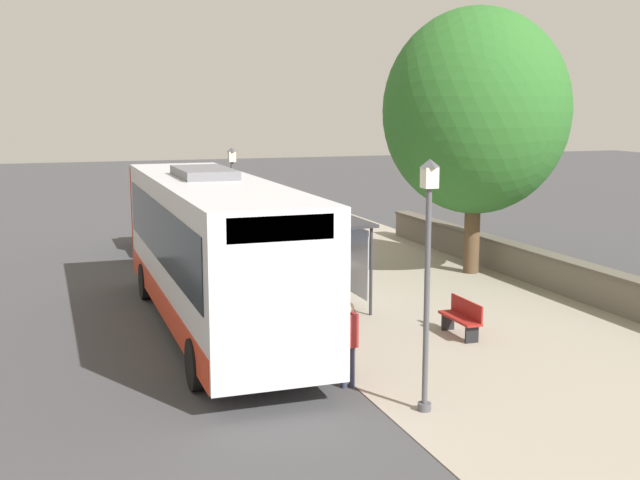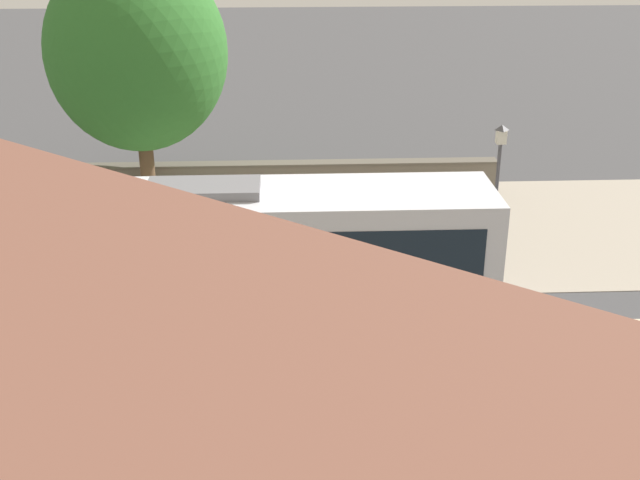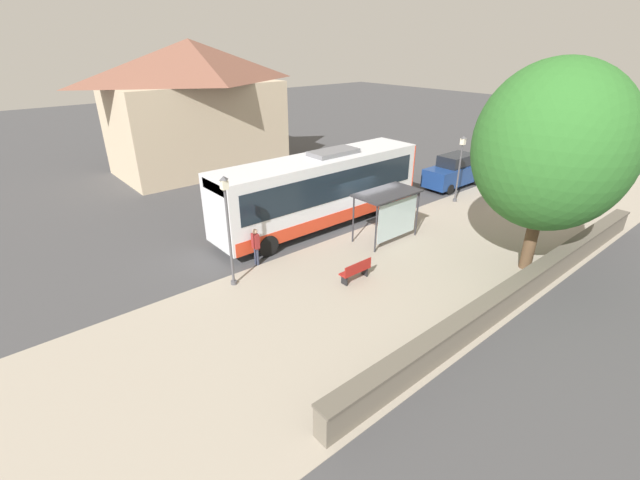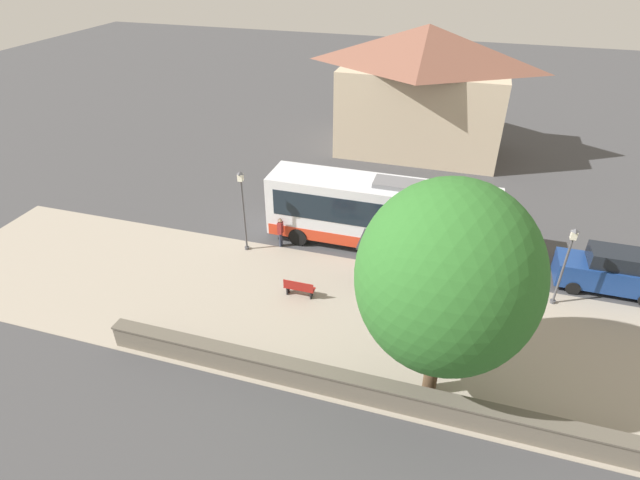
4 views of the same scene
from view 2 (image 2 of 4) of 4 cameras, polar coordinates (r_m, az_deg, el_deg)
The scene contains 9 objects.
ground_plane at distance 21.35m, azimuth -8.66°, elevation -4.28°, with size 120.00×120.00×0.00m, color #424244.
sidewalk_plaza at distance 25.40m, azimuth -7.72°, elevation 0.44°, with size 9.00×44.00×0.02m.
stone_wall at distance 29.00m, azimuth -7.16°, elevation 4.48°, with size 0.60×20.00×1.03m.
bus at distance 18.85m, azimuth -5.42°, elevation -1.30°, with size 2.66×11.62×3.83m.
bus_shelter at distance 22.14m, azimuth -8.40°, elevation 2.43°, with size 1.76×3.20×2.38m.
pedestrian at distance 21.04m, azimuth 8.36°, elevation -1.70°, with size 0.34×0.22×1.68m.
bench at distance 24.35m, azimuth 1.38°, elevation 0.79°, with size 0.40×1.42×0.88m.
street_lamp_far at distance 21.52m, azimuth 12.41°, elevation 3.33°, with size 0.28×0.28×4.46m.
shade_tree at distance 27.10m, azimuth -12.88°, elevation 12.87°, with size 5.82×5.82×8.36m.
Camera 2 is at (18.83, 2.34, 9.80)m, focal length 45.00 mm.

